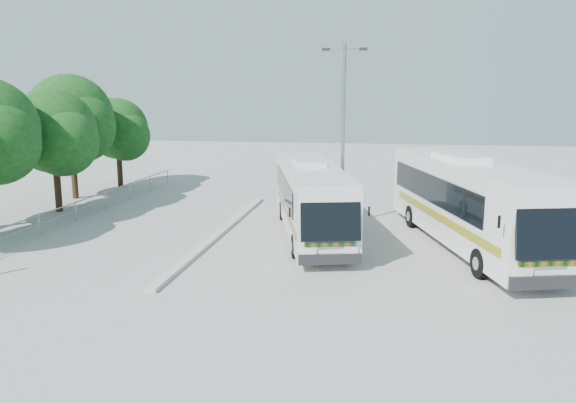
% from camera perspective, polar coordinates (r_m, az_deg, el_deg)
% --- Properties ---
extents(ground, '(100.00, 100.00, 0.00)m').
position_cam_1_polar(ground, '(23.19, -2.69, -4.59)').
color(ground, gray).
rests_on(ground, ground).
extents(kerb_divider, '(0.40, 16.00, 0.15)m').
position_cam_1_polar(kerb_divider, '(25.60, -6.77, -3.00)').
color(kerb_divider, '#B2B2AD').
rests_on(kerb_divider, ground).
extents(railing, '(0.06, 22.00, 1.00)m').
position_cam_1_polar(railing, '(30.27, -19.83, -0.13)').
color(railing, gray).
rests_on(railing, ground).
extents(tree_far_c, '(4.97, 4.69, 6.49)m').
position_cam_1_polar(tree_far_c, '(31.87, -22.62, 6.59)').
color(tree_far_c, '#382314').
rests_on(tree_far_c, ground).
extents(tree_far_d, '(5.62, 5.30, 7.33)m').
position_cam_1_polar(tree_far_d, '(35.61, -21.15, 7.95)').
color(tree_far_d, '#382314').
rests_on(tree_far_d, ground).
extents(tree_far_e, '(4.54, 4.28, 5.92)m').
position_cam_1_polar(tree_far_e, '(39.28, -16.84, 7.06)').
color(tree_far_e, '#382314').
rests_on(tree_far_e, ground).
extents(coach_main, '(4.93, 11.37, 3.10)m').
position_cam_1_polar(coach_main, '(24.75, 2.35, 0.44)').
color(coach_main, silver).
rests_on(coach_main, ground).
extents(coach_adjacent, '(5.71, 12.84, 3.50)m').
position_cam_1_polar(coach_adjacent, '(23.93, 17.82, 0.10)').
color(coach_adjacent, silver).
rests_on(coach_adjacent, ground).
extents(lamppost, '(2.06, 0.29, 8.44)m').
position_cam_1_polar(lamppost, '(26.49, 5.63, 7.53)').
color(lamppost, '#92959A').
rests_on(lamppost, ground).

